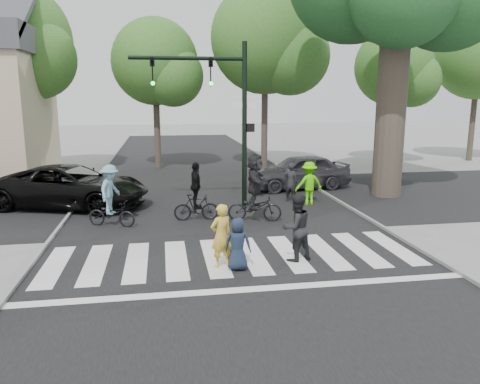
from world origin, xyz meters
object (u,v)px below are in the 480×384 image
Objects in this scene: traffic_signal at (221,102)px; cyclist_right at (255,192)px; cyclist_left at (111,200)px; pedestrian_child at (238,244)px; cyclist_mid at (196,197)px; pedestrian_adult at (296,227)px; pedestrian_woman at (221,236)px; car_suv at (71,186)px; car_grey at (299,172)px.

cyclist_right is at bearing -64.48° from traffic_signal.
traffic_signal is at bearing 24.25° from cyclist_left.
cyclist_mid is (-0.64, 4.77, 0.16)m from pedestrian_child.
traffic_signal is 3.45× the size of pedestrian_adult.
pedestrian_woman is 4.38m from cyclist_right.
traffic_signal is at bearing -98.21° from pedestrian_adult.
car_suv reaches higher than car_grey.
car_grey is at bearing -59.32° from car_suv.
pedestrian_adult is at bearing -148.73° from pedestrian_child.
car_grey is at bearing 43.59° from cyclist_mid.
cyclist_left is 0.44× the size of car_grey.
car_grey is (2.79, 9.11, -0.09)m from pedestrian_adult.
car_suv reaches higher than pedestrian_child.
traffic_signal is at bearing -84.66° from car_suv.
car_suv is (-5.14, 7.44, 0.15)m from pedestrian_child.
cyclist_left is at bearing 178.45° from cyclist_right.
cyclist_mid is (-1.05, -1.40, -3.09)m from traffic_signal.
traffic_signal reaches higher than pedestrian_adult.
pedestrian_woman is at bearing -97.47° from traffic_signal.
traffic_signal is 4.63× the size of pedestrian_child.
cyclist_right is 7.14m from car_suv.
car_suv reaches higher than pedestrian_woman.
cyclist_mid reaches higher than car_suv.
pedestrian_adult is 9.71m from car_suv.
pedestrian_child is at bearing -31.72° from car_grey.
cyclist_left is at bearing -36.51° from pedestrian_child.
pedestrian_child is 1.63m from pedestrian_adult.
car_grey is (7.73, 5.06, -0.09)m from cyclist_left.
cyclist_mid is 1.98m from cyclist_right.
traffic_signal is 3.04× the size of cyclist_mid.
pedestrian_woman is at bearing -86.50° from cyclist_mid.
pedestrian_adult is 0.88× the size of cyclist_mid.
cyclist_right is at bearing -37.79° from car_grey.
traffic_signal reaches higher than pedestrian_child.
traffic_signal is 6.60m from pedestrian_adult.
car_suv is at bearing -39.05° from pedestrian_child.
cyclist_right is at bearing -97.53° from car_suv.
cyclist_mid is 0.34× the size of car_suv.
pedestrian_woman is 0.28× the size of car_suv.
cyclist_right is (-0.28, 3.92, 0.14)m from pedestrian_adult.
traffic_signal reaches higher than cyclist_left.
pedestrian_adult is 6.38m from cyclist_left.
car_suv is 9.72m from car_grey.
car_suv is at bearing -84.81° from car_grey.
pedestrian_child is (-0.40, -6.17, -3.25)m from traffic_signal.
pedestrian_woman is 0.35× the size of car_grey.
car_suv is at bearing -65.92° from pedestrian_adult.
car_suv is at bearing 120.53° from cyclist_left.
car_suv is at bearing 154.16° from cyclist_right.
pedestrian_woman is at bearing -54.23° from cyclist_left.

